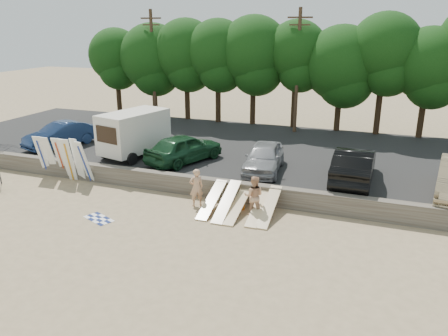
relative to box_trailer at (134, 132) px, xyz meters
The scene contains 27 objects.
ground 8.86m from the box_trailer, 45.36° to the right, with size 120.00×120.00×0.00m, color tan.
seawall 6.99m from the box_trailer, 27.22° to the right, with size 44.00×0.50×1.00m, color #6B6356.
parking_lot 7.70m from the box_trailer, 36.21° to the left, with size 44.00×14.50×0.70m, color #282828.
treeline 14.02m from the box_trailer, 58.56° to the left, with size 34.11×6.37×9.61m.
utility_poles 13.13m from the box_trailer, 51.01° to the left, with size 25.80×0.26×9.00m.
box_trailer is the anchor object (origin of this frame).
car_0 5.89m from the box_trailer, behind, with size 1.70×4.87×1.61m, color #15264A.
car_1 3.49m from the box_trailer, ahead, with size 2.03×5.05×1.72m, color #163E21.
car_2 8.35m from the box_trailer, ahead, with size 1.91×4.74×1.61m, color gray.
car_3 13.15m from the box_trailer, ahead, with size 1.91×5.47×1.80m, color black.
surfboard_upright_0 5.45m from the box_trailer, 139.00° to the right, with size 0.50×0.06×2.60m, color white.
surfboard_upright_1 5.04m from the box_trailer, 135.45° to the right, with size 0.50×0.06×2.60m, color white.
surfboard_upright_2 4.56m from the box_trailer, 128.79° to the right, with size 0.50×0.06×2.60m, color white.
surfboard_upright_3 4.40m from the box_trailer, 122.61° to the right, with size 0.50×0.06×2.60m, color white.
surfboard_upright_4 4.32m from the box_trailer, 119.39° to the right, with size 0.50×0.06×2.60m, color white.
surfboard_upright_5 3.97m from the box_trailer, 114.06° to the right, with size 0.50×0.06×2.60m, color white.
surfboard_upright_6 3.90m from the box_trailer, 105.67° to the right, with size 0.50×0.06×2.60m, color white.
surfboard_low_0 8.53m from the box_trailer, 33.40° to the right, with size 0.56×3.00×0.07m, color #DABC89.
surfboard_low_1 9.25m from the box_trailer, 31.36° to the right, with size 0.56×3.00×0.07m, color #DABC89.
surfboard_low_2 9.68m from the box_trailer, 29.39° to the right, with size 0.56×3.00×0.07m, color #DABC89.
surfboard_low_3 10.51m from the box_trailer, 25.89° to the right, with size 0.56×3.00×0.07m, color #DABC89.
surfboard_low_4 10.90m from the box_trailer, 24.72° to the right, with size 0.56×3.00×0.07m, color #DABC89.
beachgoer_a 7.63m from the box_trailer, 35.97° to the right, with size 0.69×0.46×1.90m, color tan.
beachgoer_b 10.21m from the box_trailer, 26.74° to the right, with size 0.94×0.73×1.93m, color tan.
cooler 8.61m from the box_trailer, 26.26° to the right, with size 0.38×0.30×0.32m, color green.
gear_bag 9.49m from the box_trailer, 26.16° to the right, with size 0.30×0.25×0.22m, color orange.
beach_towel 8.13m from the box_trailer, 71.54° to the right, with size 1.50×1.50×0.00m, color white.
Camera 1 is at (8.21, -16.55, 8.51)m, focal length 35.00 mm.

